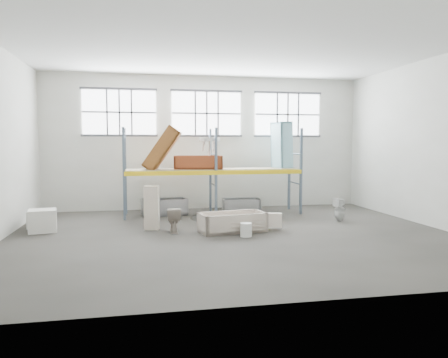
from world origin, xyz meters
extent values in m
cube|color=#4A4640|center=(0.00, 0.00, -0.05)|extent=(12.00, 10.00, 0.10)
cube|color=silver|center=(0.00, 0.00, 5.05)|extent=(12.00, 10.00, 0.10)
cube|color=#B8B7AA|center=(0.00, 5.05, 2.50)|extent=(12.00, 0.10, 5.00)
cube|color=#BAB9AD|center=(0.00, -5.05, 2.50)|extent=(12.00, 0.10, 5.00)
cube|color=beige|center=(6.05, 0.00, 2.50)|extent=(0.10, 10.00, 5.00)
cube|color=white|center=(-3.20, 4.94, 3.60)|extent=(2.60, 0.04, 1.60)
cube|color=white|center=(0.00, 4.94, 3.60)|extent=(2.60, 0.04, 1.60)
cube|color=white|center=(3.20, 4.94, 3.60)|extent=(2.60, 0.04, 1.60)
cube|color=slate|center=(-3.00, 2.90, 1.50)|extent=(0.08, 0.08, 3.00)
cube|color=slate|center=(-3.00, 4.10, 1.50)|extent=(0.08, 0.08, 3.00)
cube|color=slate|center=(0.00, 2.90, 1.50)|extent=(0.08, 0.08, 3.00)
cube|color=slate|center=(0.00, 4.10, 1.50)|extent=(0.08, 0.08, 3.00)
cube|color=slate|center=(3.00, 2.90, 1.50)|extent=(0.08, 0.08, 3.00)
cube|color=slate|center=(3.00, 4.10, 1.50)|extent=(0.08, 0.08, 3.00)
cube|color=yellow|center=(0.00, 2.90, 1.50)|extent=(6.00, 0.10, 0.14)
cube|color=yellow|center=(0.00, 4.10, 1.50)|extent=(6.00, 0.10, 0.14)
cube|color=gray|center=(0.00, 3.50, 1.58)|extent=(5.90, 1.10, 0.03)
cylinder|color=black|center=(0.00, 2.70, 0.00)|extent=(1.80, 1.80, 0.00)
cube|color=white|center=(1.27, 0.49, 0.28)|extent=(0.46, 0.28, 0.41)
imported|color=#C1AB9E|center=(0.55, 0.61, 0.16)|extent=(0.60, 0.60, 0.17)
imported|color=beige|center=(-1.59, 0.72, 0.35)|extent=(0.40, 0.69, 0.70)
cube|color=beige|center=(-2.17, 1.18, 0.63)|extent=(0.46, 0.35, 1.26)
imported|color=white|center=(3.77, 1.47, 0.37)|extent=(0.41, 0.40, 0.74)
imported|color=silver|center=(-0.16, 3.24, 2.09)|extent=(0.73, 0.58, 0.62)
cylinder|color=silver|center=(0.26, -0.24, 0.18)|extent=(0.40, 0.40, 0.36)
cube|color=silver|center=(-5.19, 1.45, 0.31)|extent=(0.83, 0.74, 0.63)
cube|color=silver|center=(-5.38, 2.10, 0.25)|extent=(0.69, 0.69, 0.49)
camera|label=1|loc=(-2.45, -11.13, 2.47)|focal=34.28mm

